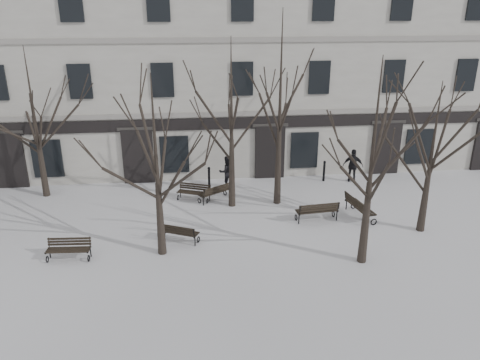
{
  "coord_description": "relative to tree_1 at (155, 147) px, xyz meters",
  "views": [
    {
      "loc": [
        -0.68,
        -15.86,
        9.04
      ],
      "look_at": [
        1.35,
        3.0,
        1.8
      ],
      "focal_mm": 35.0,
      "sensor_mm": 36.0,
      "label": 1
    }
  ],
  "objects": [
    {
      "name": "tree_6",
      "position": [
        5.26,
        4.29,
        1.25
      ],
      "size": [
        6.18,
        6.18,
        8.83
      ],
      "color": "black",
      "rests_on": "ground"
    },
    {
      "name": "tree_1",
      "position": [
        0.0,
        0.0,
        0.0
      ],
      "size": [
        4.79,
        4.79,
        6.84
      ],
      "color": "black",
      "rests_on": "ground"
    },
    {
      "name": "pedestrian_c",
      "position": [
        9.77,
        6.66,
        -4.27
      ],
      "size": [
        1.14,
        0.78,
        1.8
      ],
      "primitive_type": "imported",
      "rotation": [
        0.0,
        0.0,
        2.79
      ],
      "color": "black",
      "rests_on": "ground"
    },
    {
      "name": "bench_2",
      "position": [
        6.64,
        2.11,
        -3.77
      ],
      "size": [
        1.91,
        0.86,
        0.93
      ],
      "rotation": [
        0.0,
        0.0,
        3.25
      ],
      "color": "black",
      "rests_on": "ground"
    },
    {
      "name": "tree_5",
      "position": [
        3.08,
        4.19,
        0.56
      ],
      "size": [
        5.41,
        5.41,
        7.72
      ],
      "color": "black",
      "rests_on": "ground"
    },
    {
      "name": "bench_1",
      "position": [
        0.61,
        0.83,
        -3.83
      ],
      "size": [
        1.69,
        1.19,
        0.81
      ],
      "rotation": [
        0.0,
        0.0,
        2.71
      ],
      "color": "black",
      "rests_on": "ground"
    },
    {
      "name": "bench_0",
      "position": [
        -3.44,
        -0.07,
        -3.83
      ],
      "size": [
        1.63,
        0.68,
        0.81
      ],
      "rotation": [
        0.0,
        0.0,
        -0.06
      ],
      "color": "black",
      "rests_on": "ground"
    },
    {
      "name": "bench_5",
      "position": [
        8.58,
        2.3,
        -3.75
      ],
      "size": [
        0.98,
        1.97,
        0.95
      ],
      "rotation": [
        0.0,
        0.0,
        1.73
      ],
      "color": "black",
      "rests_on": "ground"
    },
    {
      "name": "tree_4",
      "position": [
        -6.01,
        6.41,
        0.27
      ],
      "size": [
        5.08,
        5.08,
        7.26
      ],
      "color": "black",
      "rests_on": "ground"
    },
    {
      "name": "bollard_b",
      "position": [
        8.29,
        6.91,
        -3.66
      ],
      "size": [
        0.15,
        0.15,
        1.14
      ],
      "color": "black",
      "rests_on": "ground"
    },
    {
      "name": "tree_2",
      "position": [
        7.41,
        -1.41,
        0.4
      ],
      "size": [
        5.24,
        5.24,
        7.48
      ],
      "color": "black",
      "rests_on": "ground"
    },
    {
      "name": "tree_3",
      "position": [
        10.77,
        0.77,
        -0.35
      ],
      "size": [
        4.39,
        4.39,
        6.28
      ],
      "color": "black",
      "rests_on": "ground"
    },
    {
      "name": "bollard_a",
      "position": [
        2.11,
        6.51,
        -3.65
      ],
      "size": [
        0.15,
        0.15,
        1.17
      ],
      "color": "black",
      "rests_on": "ground"
    },
    {
      "name": "bench_4",
      "position": [
        2.32,
        4.86,
        -3.82
      ],
      "size": [
        1.68,
        1.4,
        0.83
      ],
      "rotation": [
        0.0,
        0.0,
        3.73
      ],
      "color": "black",
      "rests_on": "ground"
    },
    {
      "name": "pedestrian_b",
      "position": [
        3.02,
        6.6,
        -4.27
      ],
      "size": [
        0.95,
        0.81,
        1.69
      ],
      "primitive_type": "imported",
      "rotation": [
        0.0,
        0.0,
        3.38
      ],
      "color": "black",
      "rests_on": "ground"
    },
    {
      "name": "building",
      "position": [
        1.96,
        12.78,
        1.24
      ],
      "size": [
        40.4,
        10.2,
        11.4
      ],
      "color": "#BBB7AD",
      "rests_on": "ground"
    },
    {
      "name": "ground",
      "position": [
        1.96,
        -0.18,
        -4.27
      ],
      "size": [
        100.0,
        100.0,
        0.0
      ],
      "primitive_type": "plane",
      "color": "silver",
      "rests_on": "ground"
    },
    {
      "name": "bench_3",
      "position": [
        1.3,
        5.04,
        -3.84
      ],
      "size": [
        1.67,
        1.11,
        0.8
      ],
      "rotation": [
        0.0,
        0.0,
        -0.37
      ],
      "color": "black",
      "rests_on": "ground"
    }
  ]
}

